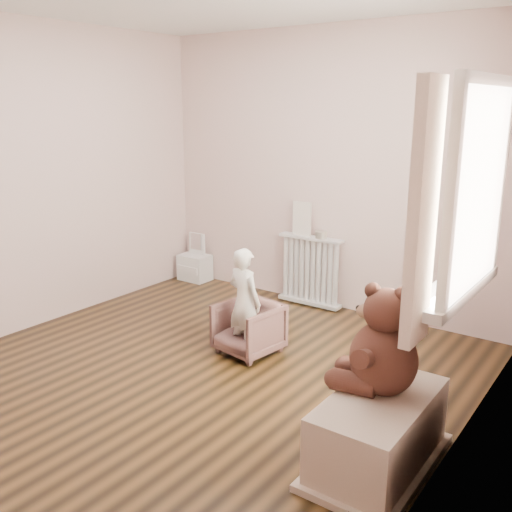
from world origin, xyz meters
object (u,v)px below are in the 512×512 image
Objects in this scene: toy_vanity at (195,256)px; plush_cat at (461,262)px; radiator at (310,267)px; armchair at (248,328)px; teddy_bear at (384,346)px; toy_bench at (379,432)px; child at (244,301)px.

toy_vanity is 1.77× the size of plush_cat.
radiator reaches higher than toy_vanity.
armchair is 1.63m from teddy_bear.
toy_bench is at bearing -32.80° from toy_vanity.
radiator is 2.51m from teddy_bear.
plush_cat is (3.21, -1.22, 0.72)m from toy_vanity.
plush_cat is (1.57, -0.00, 0.79)m from armchair.
toy_vanity is at bearing -28.79° from child.
child is at bearing -160.55° from plush_cat.
toy_bench is 1.46× the size of teddy_bear.
radiator reaches higher than toy_bench.
toy_vanity is 0.89× the size of teddy_bear.
radiator is 1.52× the size of armchair.
child is at bearing -37.68° from toy_vanity.
radiator is 1.31× the size of toy_vanity.
teddy_bear is at bearing -50.80° from radiator.
teddy_bear reaches higher than child.
child is (1.64, -1.26, 0.17)m from toy_vanity.
toy_vanity is 3.51m from plush_cat.
toy_vanity is at bearing 139.16° from teddy_bear.
toy_vanity is 0.62× the size of child.
child is 1.67m from plush_cat.
child is at bearing 153.50° from toy_bench.
child is 2.85× the size of plush_cat.
armchair is 0.53× the size of child.
armchair reaches higher than toy_bench.
child reaches higher than toy_bench.
toy_bench is (1.43, -0.76, -0.01)m from armchair.
child is 1.62m from toy_bench.
toy_bench is 2.92× the size of plush_cat.
toy_bench is (1.43, -0.71, -0.24)m from child.
teddy_bear is at bearing -17.32° from armchair.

